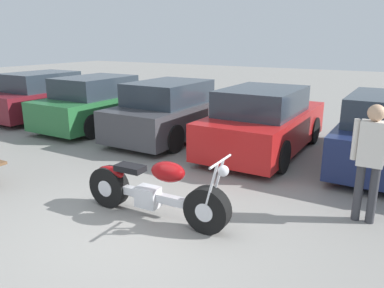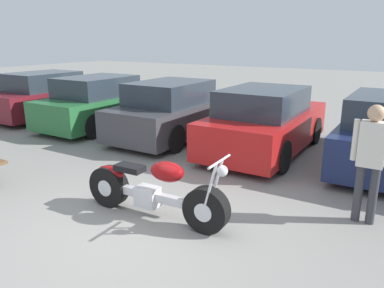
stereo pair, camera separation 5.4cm
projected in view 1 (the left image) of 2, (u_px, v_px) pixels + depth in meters
The scene contains 7 objects.
ground_plane at pixel (128, 233), 5.08m from camera, with size 60.00×60.00×0.00m, color gray.
motorcycle at pixel (153, 191), 5.41m from camera, with size 2.36×0.62×1.05m.
parked_car_maroon at pixel (47, 96), 12.43m from camera, with size 1.83×4.08×1.49m.
parked_car_green at pixel (100, 103), 11.08m from camera, with size 1.83×4.08×1.49m.
parked_car_dark_grey at pixel (173, 111), 9.87m from camera, with size 1.83×4.08×1.49m.
parked_car_red at pixel (264, 122), 8.57m from camera, with size 1.83×4.08×1.49m.
person_standing at pixel (371, 154), 5.14m from camera, with size 0.52×0.23×1.70m.
Camera 1 is at (3.08, -3.47, 2.54)m, focal length 35.00 mm.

